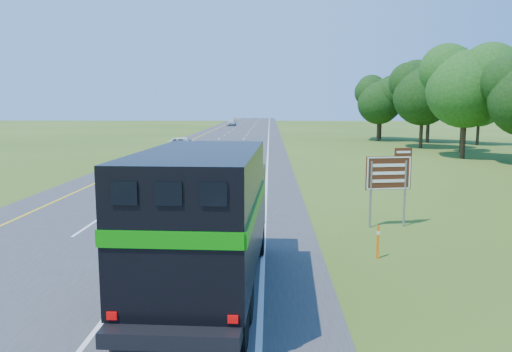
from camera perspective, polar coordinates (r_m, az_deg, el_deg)
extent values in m
cube|color=#38383A|center=(59.27, -3.94, 3.28)|extent=(15.00, 260.00, 0.04)
cube|color=yellow|center=(60.05, -9.18, 3.28)|extent=(0.15, 260.00, 0.01)
cube|color=white|center=(59.00, 1.39, 3.29)|extent=(0.15, 260.00, 0.01)
cylinder|color=black|center=(17.13, -7.52, -6.81)|extent=(0.43, 1.22, 1.21)
cylinder|color=black|center=(16.84, 0.25, -7.00)|extent=(0.43, 1.22, 1.21)
cylinder|color=black|center=(12.26, -12.47, -13.08)|extent=(0.43, 1.22, 1.21)
cylinder|color=black|center=(11.85, -1.40, -13.66)|extent=(0.43, 1.22, 1.21)
cylinder|color=black|center=(11.10, -14.43, -15.47)|extent=(0.43, 1.22, 1.21)
cylinder|color=black|center=(10.64, -2.07, -16.28)|extent=(0.43, 1.22, 1.21)
cube|color=black|center=(13.58, -5.63, -10.21)|extent=(2.97, 8.87, 0.31)
cube|color=black|center=(16.54, -3.76, -2.58)|extent=(2.76, 2.08, 2.08)
cube|color=black|center=(17.44, -3.34, -0.19)|extent=(2.41, 0.16, 0.66)
cube|color=black|center=(12.41, -6.32, -4.03)|extent=(2.99, 6.46, 3.02)
cube|color=#087E06|center=(9.33, -9.82, -7.24)|extent=(2.74, 0.15, 0.33)
cube|color=#087E06|center=(12.70, -12.54, -3.20)|extent=(0.29, 6.36, 0.33)
cube|color=#087E06|center=(12.22, 0.12, -3.45)|extent=(0.29, 6.36, 0.33)
cube|color=black|center=(9.37, -14.84, -1.92)|extent=(0.49, 0.06, 0.44)
cube|color=black|center=(9.14, -9.95, -2.01)|extent=(0.49, 0.06, 0.44)
cube|color=black|center=(8.98, -4.84, -2.10)|extent=(0.49, 0.06, 0.44)
cube|color=black|center=(10.26, -9.32, -19.08)|extent=(2.53, 0.23, 0.11)
cube|color=#B20505|center=(10.15, -16.16, -15.10)|extent=(0.20, 0.05, 0.15)
cube|color=#B20505|center=(9.65, -2.66, -16.05)|extent=(0.20, 0.05, 0.15)
imported|color=white|center=(50.51, -8.71, 3.36)|extent=(3.02, 6.29, 1.73)
imported|color=silver|center=(120.12, -2.80, 6.14)|extent=(2.17, 4.79, 1.59)
cylinder|color=gray|center=(21.03, 12.96, -2.07)|extent=(0.09, 0.09, 2.77)
cylinder|color=gray|center=(21.60, 16.63, -1.94)|extent=(0.09, 0.09, 2.77)
cube|color=#491F0F|center=(21.17, 14.91, 0.34)|extent=(1.92, 0.38, 1.39)
cube|color=#491F0F|center=(21.32, 16.48, 2.65)|extent=(0.74, 0.18, 0.33)
cube|color=white|center=(21.14, 14.94, 0.32)|extent=(1.82, 0.32, 1.33)
cube|color=#FF640D|center=(17.05, 13.76, -7.33)|extent=(0.08, 0.04, 1.13)
cube|color=white|center=(16.97, 13.80, -6.33)|extent=(0.09, 0.05, 0.12)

